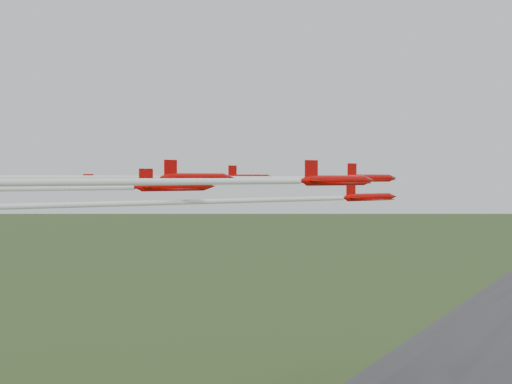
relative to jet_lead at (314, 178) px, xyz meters
The scene contains 7 objects.
runway 189.43m from the jet_lead, 91.06° to the left, with size 38.00×900.00×0.04m, color #303033.
jet_lead is the anchor object (origin of this frame).
jet_row2_left 23.06m from the jet_lead, 137.90° to the right, with size 23.89×57.26×2.38m.
jet_row2_right 27.21m from the jet_lead, 76.62° to the right, with size 26.00×56.21×2.35m.
jet_row3_left 40.52m from the jet_lead, 141.74° to the right, with size 20.29×46.37×2.48m.
jet_row3_mid 31.99m from the jet_lead, 106.44° to the right, with size 17.22×42.17×2.81m.
jet_row3_right 40.57m from the jet_lead, 75.85° to the right, with size 22.97×52.82×2.71m.
Camera 1 is at (47.86, -80.70, 52.00)m, focal length 50.00 mm.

